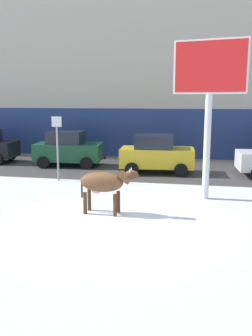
% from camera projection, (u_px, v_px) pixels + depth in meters
% --- Properties ---
extents(ground_plane, '(120.00, 120.00, 0.00)m').
position_uv_depth(ground_plane, '(122.00, 221.00, 10.94)').
color(ground_plane, white).
extents(road_strip, '(60.00, 5.60, 0.01)m').
position_uv_depth(road_strip, '(154.00, 170.00, 18.52)').
color(road_strip, '#423F3F').
rests_on(road_strip, ground).
extents(building_facade, '(44.00, 6.10, 13.00)m').
position_uv_depth(building_facade, '(166.00, 51.00, 22.97)').
color(building_facade, '#BCB29E').
rests_on(building_facade, ground).
extents(cow_brown, '(1.91, 0.67, 1.54)m').
position_uv_depth(cow_brown, '(104.00, 183.00, 11.47)').
color(cow_brown, brown).
rests_on(cow_brown, ground).
extents(billboard, '(2.51, 0.67, 5.56)m').
position_uv_depth(billboard, '(210.00, 77.00, 12.54)').
color(billboard, silver).
rests_on(billboard, ground).
extents(car_darkgreen_hatchback, '(3.62, 2.14, 1.86)m').
position_uv_depth(car_darkgreen_hatchback, '(68.00, 149.00, 19.57)').
color(car_darkgreen_hatchback, '#194C2D').
rests_on(car_darkgreen_hatchback, ground).
extents(car_yellow_hatchback, '(3.62, 2.14, 1.86)m').
position_uv_depth(car_yellow_hatchback, '(156.00, 154.00, 17.74)').
color(car_yellow_hatchback, gold).
rests_on(car_yellow_hatchback, ground).
extents(pedestrian_near_billboard, '(0.36, 0.24, 1.73)m').
position_uv_depth(pedestrian_near_billboard, '(105.00, 144.00, 21.84)').
color(pedestrian_near_billboard, '#282833').
rests_on(pedestrian_near_billboard, ground).
extents(pedestrian_by_cars, '(0.36, 0.24, 1.73)m').
position_uv_depth(pedestrian_by_cars, '(181.00, 146.00, 20.98)').
color(pedestrian_by_cars, '#282833').
rests_on(pedestrian_by_cars, ground).
extents(pedestrian_far_left, '(0.36, 0.24, 1.73)m').
position_uv_depth(pedestrian_far_left, '(99.00, 144.00, 21.91)').
color(pedestrian_far_left, '#282833').
rests_on(pedestrian_far_left, ground).
extents(street_sign, '(0.44, 0.08, 2.82)m').
position_uv_depth(street_sign, '(57.00, 143.00, 15.94)').
color(street_sign, gray).
rests_on(street_sign, ground).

